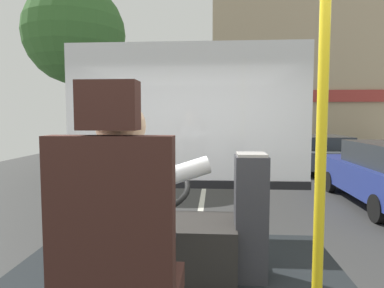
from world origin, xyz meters
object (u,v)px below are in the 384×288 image
at_px(parked_car_charcoal, 319,152).
at_px(parked_car_black, 271,135).
at_px(fare_box, 251,216).
at_px(driver_seat, 119,270).
at_px(bus_driver, 126,217).
at_px(parked_car_silver, 282,142).
at_px(handrail_pole, 321,148).
at_px(steering_console, 164,244).

relative_size(parked_car_charcoal, parked_car_black, 1.07).
bearing_deg(parked_car_charcoal, fare_box, -109.01).
height_order(parked_car_charcoal, parked_car_black, parked_car_black).
bearing_deg(parked_car_charcoal, driver_seat, -110.15).
height_order(bus_driver, fare_box, bus_driver).
xyz_separation_m(bus_driver, parked_car_black, (4.06, 21.26, -0.75)).
height_order(parked_car_charcoal, parked_car_silver, parked_car_charcoal).
bearing_deg(parked_car_silver, fare_box, -101.73).
height_order(handrail_pole, fare_box, handrail_pole).
height_order(driver_seat, handrail_pole, handrail_pole).
bearing_deg(parked_car_silver, parked_car_charcoal, -85.63).
xyz_separation_m(handrail_pole, parked_car_black, (3.24, 21.27, -1.07)).
bearing_deg(fare_box, steering_console, 175.99).
distance_m(driver_seat, parked_car_charcoal, 12.14).
height_order(handrail_pole, parked_car_black, handrail_pole).
bearing_deg(steering_console, parked_car_charcoal, 67.69).
bearing_deg(fare_box, bus_driver, -122.18).
relative_size(bus_driver, fare_box, 0.85).
bearing_deg(parked_car_black, parked_car_silver, -92.98).
bearing_deg(driver_seat, bus_driver, 90.00).
relative_size(parked_car_silver, parked_car_black, 1.11).
height_order(driver_seat, parked_car_charcoal, driver_seat).
bearing_deg(fare_box, parked_car_black, 80.43).
bearing_deg(driver_seat, parked_car_silver, 76.89).
relative_size(driver_seat, parked_car_charcoal, 0.32).
height_order(fare_box, parked_car_charcoal, fare_box).
relative_size(handrail_pole, parked_car_silver, 0.49).
height_order(driver_seat, parked_car_silver, driver_seat).
distance_m(driver_seat, parked_car_silver, 16.76).
relative_size(driver_seat, parked_car_black, 0.34).
bearing_deg(fare_box, parked_car_silver, 78.27).
bearing_deg(steering_console, parked_car_black, 78.61).
distance_m(steering_console, parked_car_black, 20.58).
bearing_deg(parked_car_silver, handrail_pole, -100.39).
relative_size(bus_driver, parked_car_silver, 0.18).
bearing_deg(parked_car_black, steering_console, -101.39).
xyz_separation_m(driver_seat, bus_driver, (0.00, 0.12, 0.19)).
relative_size(driver_seat, steering_console, 1.21).
xyz_separation_m(parked_car_charcoal, parked_car_silver, (-0.38, 4.93, -0.02)).
height_order(bus_driver, parked_car_charcoal, bus_driver).
bearing_deg(handrail_pole, steering_console, 126.92).
bearing_deg(driver_seat, fare_box, 60.54).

